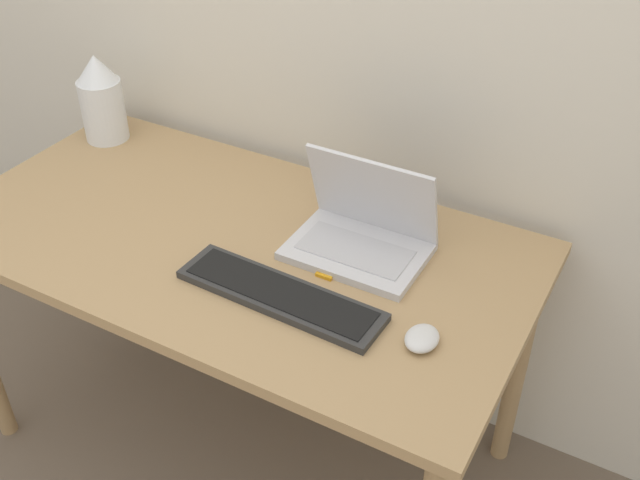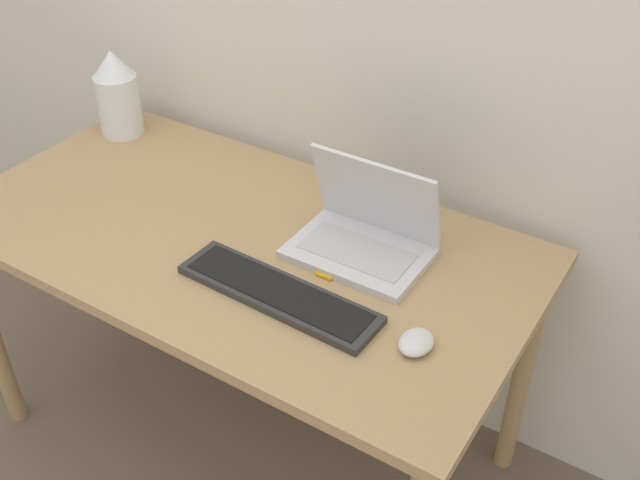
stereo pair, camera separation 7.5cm
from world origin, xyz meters
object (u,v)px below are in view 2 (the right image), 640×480
mouse (416,342)px  vase (117,94)px  mp3_player (329,271)px  laptop (365,233)px  keyboard (278,293)px

mouse → vase: vase is taller
mp3_player → vase: bearing=164.5°
laptop → mp3_player: laptop is taller
keyboard → mp3_player: (0.05, 0.13, -0.01)m
mouse → mp3_player: (-0.28, 0.11, -0.01)m
laptop → mp3_player: size_ratio=5.41×
mp3_player → laptop: bearing=77.6°
vase → keyboard: bearing=-24.4°
mouse → keyboard: bearing=-176.7°
mouse → vase: 1.22m
vase → mp3_player: size_ratio=4.40×
keyboard → mouse: (0.33, 0.02, 0.01)m
mouse → mp3_player: size_ratio=1.48×
keyboard → vase: size_ratio=1.87×
laptop → mouse: bearing=-42.7°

